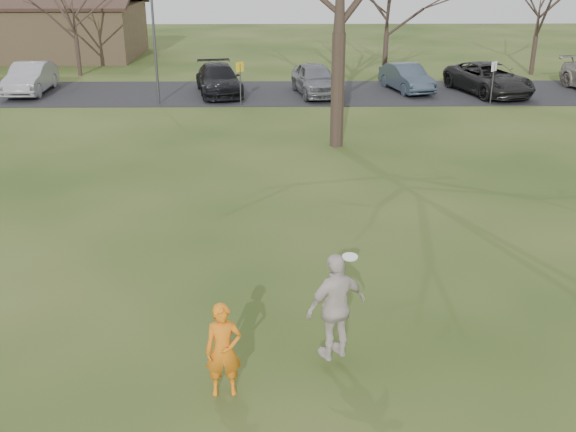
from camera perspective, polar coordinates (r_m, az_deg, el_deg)
The scene contains 13 objects.
ground at distance 11.93m, azimuth 0.29°, elevation -13.96°, with size 120.00×120.00×0.00m, color #1E380F.
parking_strip at distance 35.37m, azimuth -0.50°, elevation 10.47°, with size 62.00×6.50×0.04m, color black.
player_defender at distance 11.26m, azimuth -5.53°, elevation -11.35°, with size 0.61×0.40×1.67m, color orange.
car_1 at distance 37.54m, azimuth -21.14°, elevation 10.94°, with size 1.65×4.72×1.55m, color #939297.
car_3 at distance 35.11m, azimuth -5.95°, elevation 11.52°, with size 2.06×5.07×1.47m, color black.
car_4 at distance 34.71m, azimuth 2.35°, elevation 11.60°, with size 1.88×4.66×1.59m, color slate.
car_5 at distance 36.20m, azimuth 10.09°, elevation 11.55°, with size 1.47×4.21×1.39m, color #34404E.
car_6 at distance 36.45m, azimuth 16.78°, elevation 11.17°, with size 2.57×5.57×1.55m, color black.
catching_play at distance 11.72m, azimuth 4.13°, elevation -7.73°, with size 1.26×0.98×1.99m.
lamp_post at distance 32.84m, azimuth -11.46°, elevation 16.15°, with size 0.34×0.34×6.27m.
sign_yellow at distance 32.21m, azimuth -4.11°, elevation 11.87°, with size 0.35×0.35×2.08m.
sign_white at distance 33.74m, azimuth 17.13°, elevation 11.44°, with size 0.35×0.35×2.08m.
small_tree_row at distance 40.12m, azimuth 6.00°, elevation 17.29°, with size 55.00×5.90×8.50m.
Camera 1 is at (-0.20, -9.68, 6.97)m, focal length 41.63 mm.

